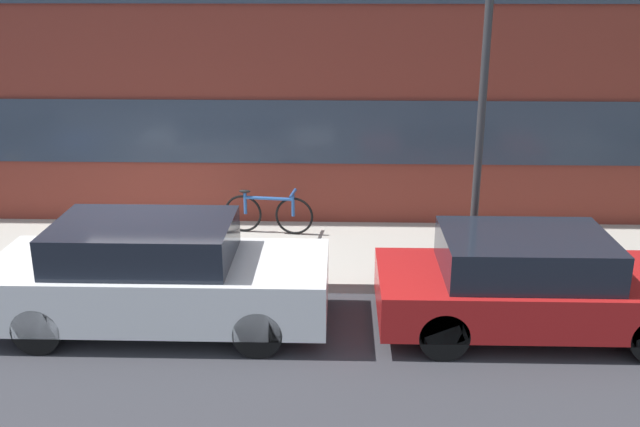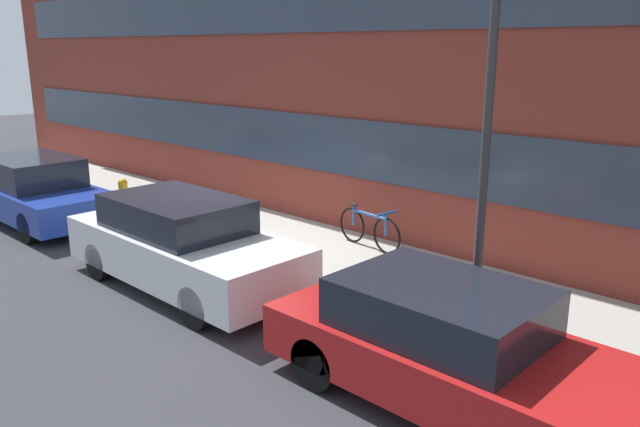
{
  "view_description": "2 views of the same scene",
  "coord_description": "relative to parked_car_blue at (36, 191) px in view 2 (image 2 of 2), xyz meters",
  "views": [
    {
      "loc": [
        2.73,
        -9.34,
        4.32
      ],
      "look_at": [
        2.45,
        0.33,
        1.09
      ],
      "focal_mm": 40.0,
      "sensor_mm": 36.0,
      "label": 1
    },
    {
      "loc": [
        8.24,
        -6.2,
        3.63
      ],
      "look_at": [
        1.77,
        0.59,
        1.12
      ],
      "focal_mm": 35.0,
      "sensor_mm": 36.0,
      "label": 2
    }
  ],
  "objects": [
    {
      "name": "parked_car_white",
      "position": [
        5.38,
        0.0,
        0.02
      ],
      "size": [
        4.27,
        1.67,
        1.42
      ],
      "color": "silver",
      "rests_on": "ground_plane"
    },
    {
      "name": "bicycle",
      "position": [
        6.5,
        3.16,
        -0.17
      ],
      "size": [
        1.54,
        0.44,
        0.75
      ],
      "rotation": [
        0.0,
        0.0,
        -0.12
      ],
      "color": "black",
      "rests_on": "sidewalk_strip"
    },
    {
      "name": "ground_plane",
      "position": [
        4.97,
        1.05,
        -0.69
      ],
      "size": [
        56.0,
        56.0,
        0.0
      ],
      "primitive_type": "plane",
      "color": "#333338"
    },
    {
      "name": "parked_car_red",
      "position": [
        10.12,
        -0.0,
        -0.04
      ],
      "size": [
        3.95,
        1.67,
        1.3
      ],
      "color": "#AD1919",
      "rests_on": "ground_plane"
    },
    {
      "name": "parked_car_blue",
      "position": [
        0.0,
        0.0,
        0.0
      ],
      "size": [
        4.15,
        1.69,
        1.4
      ],
      "color": "#1E3899",
      "rests_on": "ground_plane"
    },
    {
      "name": "rowhouse_facade",
      "position": [
        4.97,
        4.21,
        3.37
      ],
      "size": [
        28.0,
        1.02,
        8.1
      ],
      "color": "maroon",
      "rests_on": "ground_plane"
    },
    {
      "name": "lamp_post",
      "position": [
        9.63,
        1.42,
        2.29
      ],
      "size": [
        0.32,
        0.32,
        4.59
      ],
      "color": "#2D2D30",
      "rests_on": "sidewalk_strip"
    },
    {
      "name": "fire_hydrant",
      "position": [
        0.92,
        1.5,
        -0.18
      ],
      "size": [
        0.5,
        0.28,
        0.72
      ],
      "color": "gold",
      "rests_on": "sidewalk_strip"
    },
    {
      "name": "sidewalk_strip",
      "position": [
        4.97,
        2.41,
        -0.61
      ],
      "size": [
        28.0,
        2.71,
        0.14
      ],
      "color": "#A8A399",
      "rests_on": "ground_plane"
    }
  ]
}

